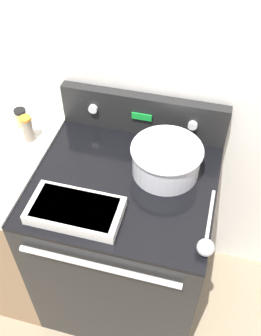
{
  "coord_description": "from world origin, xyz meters",
  "views": [
    {
      "loc": [
        0.3,
        -0.69,
        2.09
      ],
      "look_at": [
        0.02,
        0.36,
        0.96
      ],
      "focal_mm": 42.0,
      "sensor_mm": 36.0,
      "label": 1
    }
  ],
  "objects_px": {
    "spice_jar_orange_cap": "(28,128)",
    "casserole_dish": "(75,210)",
    "ladle": "(206,242)",
    "spice_jar_black_cap": "(21,118)",
    "mixing_bowl": "(166,159)"
  },
  "relations": [
    {
      "from": "casserole_dish",
      "to": "spice_jar_black_cap",
      "type": "relative_size",
      "value": 3.99
    },
    {
      "from": "casserole_dish",
      "to": "spice_jar_black_cap",
      "type": "bearing_deg",
      "value": 134.79
    },
    {
      "from": "casserole_dish",
      "to": "spice_jar_orange_cap",
      "type": "bearing_deg",
      "value": 135.46
    },
    {
      "from": "spice_jar_orange_cap",
      "to": "spice_jar_black_cap",
      "type": "xyz_separation_m",
      "value": [
        -0.07,
        0.08,
        -0.02
      ]
    },
    {
      "from": "ladle",
      "to": "spice_jar_black_cap",
      "type": "height_order",
      "value": "spice_jar_black_cap"
    },
    {
      "from": "spice_jar_orange_cap",
      "to": "spice_jar_black_cap",
      "type": "height_order",
      "value": "spice_jar_orange_cap"
    },
    {
      "from": "casserole_dish",
      "to": "spice_jar_black_cap",
      "type": "xyz_separation_m",
      "value": [
        -0.41,
        0.42,
        0.03
      ]
    },
    {
      "from": "mixing_bowl",
      "to": "casserole_dish",
      "type": "relative_size",
      "value": 0.83
    },
    {
      "from": "ladle",
      "to": "spice_jar_black_cap",
      "type": "bearing_deg",
      "value": 154.42
    },
    {
      "from": "mixing_bowl",
      "to": "ladle",
      "type": "bearing_deg",
      "value": -56.99
    },
    {
      "from": "ladle",
      "to": "spice_jar_orange_cap",
      "type": "bearing_deg",
      "value": 157.1
    },
    {
      "from": "mixing_bowl",
      "to": "spice_jar_black_cap",
      "type": "xyz_separation_m",
      "value": [
        -0.69,
        0.11,
        -0.02
      ]
    },
    {
      "from": "casserole_dish",
      "to": "ladle",
      "type": "height_order",
      "value": "ladle"
    },
    {
      "from": "ladle",
      "to": "casserole_dish",
      "type": "bearing_deg",
      "value": 178.12
    },
    {
      "from": "spice_jar_orange_cap",
      "to": "casserole_dish",
      "type": "bearing_deg",
      "value": -44.54
    }
  ]
}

